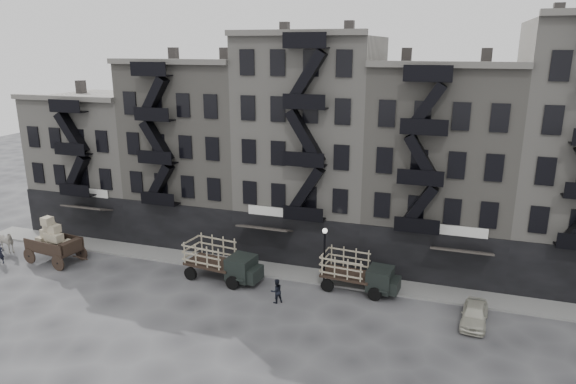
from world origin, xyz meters
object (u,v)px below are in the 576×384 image
(pedestrian_mid, at_px, (276,291))
(stake_truck_west, at_px, (221,258))
(wagon, at_px, (52,236))
(horse, at_px, (4,242))
(car_east, at_px, (474,314))
(pedestrian_west, at_px, (0,253))
(stake_truck_east, at_px, (358,270))

(pedestrian_mid, bearing_deg, stake_truck_west, -67.07)
(pedestrian_mid, bearing_deg, wagon, -46.73)
(horse, height_order, car_east, horse)
(car_east, distance_m, pedestrian_west, 34.90)
(horse, height_order, wagon, wagon)
(horse, bearing_deg, stake_truck_east, -84.72)
(wagon, xyz_separation_m, pedestrian_mid, (18.79, -0.82, -1.27))
(horse, bearing_deg, wagon, -91.34)
(pedestrian_west, bearing_deg, car_east, -22.72)
(horse, bearing_deg, pedestrian_mid, -91.93)
(wagon, height_order, pedestrian_west, wagon)
(stake_truck_west, bearing_deg, horse, -169.55)
(horse, distance_m, stake_truck_east, 28.80)
(pedestrian_west, bearing_deg, horse, 103.77)
(stake_truck_west, distance_m, pedestrian_mid, 5.43)
(wagon, bearing_deg, stake_truck_west, 12.88)
(car_east, bearing_deg, stake_truck_west, -177.29)
(stake_truck_east, relative_size, pedestrian_mid, 3.28)
(horse, xyz_separation_m, pedestrian_mid, (23.96, -0.98, -0.09))
(car_east, bearing_deg, pedestrian_west, -171.23)
(stake_truck_west, height_order, car_east, stake_truck_west)
(horse, xyz_separation_m, car_east, (36.30, 0.29, -0.29))
(stake_truck_east, bearing_deg, horse, -170.15)
(stake_truck_east, bearing_deg, car_east, -10.83)
(horse, relative_size, pedestrian_west, 1.32)
(pedestrian_mid, bearing_deg, car_east, 141.64)
(stake_truck_west, bearing_deg, pedestrian_west, -163.65)
(horse, xyz_separation_m, wagon, (5.17, -0.16, 1.18))
(wagon, relative_size, stake_truck_west, 0.79)
(wagon, height_order, stake_truck_west, wagon)
(stake_truck_west, relative_size, pedestrian_west, 3.57)
(horse, height_order, stake_truck_east, stake_truck_east)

